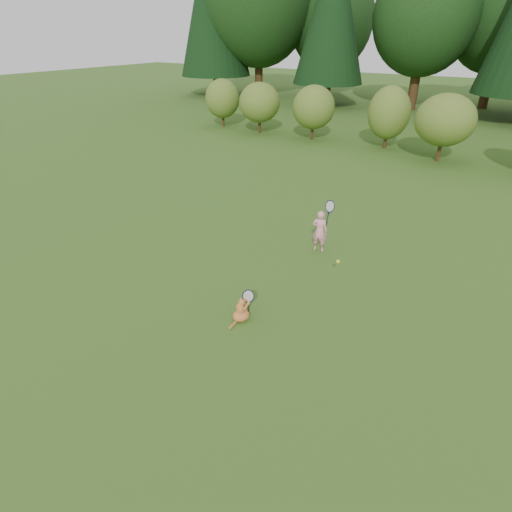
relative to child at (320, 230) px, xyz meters
The scene contains 5 objects.
ground 3.08m from the child, 101.77° to the right, with size 100.00×100.00×0.00m, color #2C5718.
shrub_row 10.09m from the child, 93.52° to the left, with size 28.00×3.00×2.80m, color #4D6920, non-canonical shape.
child is the anchor object (origin of this frame).
cat 3.31m from the child, 90.26° to the right, with size 0.44×0.66×0.63m.
tennis_ball 1.57m from the child, 51.82° to the right, with size 0.08×0.08×0.08m.
Camera 1 is at (4.26, -5.60, 4.73)m, focal length 30.00 mm.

